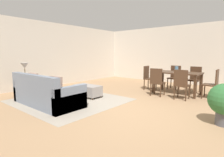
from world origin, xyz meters
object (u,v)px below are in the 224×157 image
dining_chair_near_right (181,83)px  vase_centerpiece (176,69)px  dining_chair_near_left (157,80)px  dining_chair_far_left (175,76)px  ottoman_table (88,90)px  table_lamp (25,66)px  couch (46,94)px  side_table (26,83)px  dining_chair_head_east (213,82)px  dining_chair_head_west (148,76)px  dining_chair_far_right (195,78)px  dining_table (177,75)px

dining_chair_near_right → vase_centerpiece: bearing=120.0°
dining_chair_near_left → dining_chair_far_left: bearing=91.1°
ottoman_table → table_lamp: (-1.57, -1.26, 0.77)m
couch → ottoman_table: (0.20, 1.35, -0.07)m
side_table → dining_chair_near_left: (3.24, 2.79, 0.07)m
couch → dining_chair_head_east: bearing=47.3°
couch → dining_chair_head_west: dining_chair_head_west is taller
side_table → dining_chair_far_right: dining_chair_far_right is taller
dining_table → vase_centerpiece: size_ratio=7.68×
dining_chair_near_left → dining_chair_head_west: 1.09m
table_lamp → dining_chair_head_east: 5.93m
dining_chair_near_left → side_table: bearing=-139.3°
vase_centerpiece → table_lamp: bearing=-134.7°
couch → dining_table: bearing=58.6°
table_lamp → vase_centerpiece: 5.07m
couch → dining_table: 4.31m
ottoman_table → dining_chair_head_east: size_ratio=0.98×
ottoman_table → dining_chair_head_west: size_ratio=0.98×
couch → dining_chair_head_east: dining_chair_head_east is taller
ottoman_table → couch: bearing=-98.3°
table_lamp → dining_chair_far_right: size_ratio=0.57×
dining_chair_far_left → vase_centerpiece: bearing=-66.2°
side_table → vase_centerpiece: (3.57, 3.60, 0.40)m
side_table → dining_table: size_ratio=0.38×
dining_table → dining_chair_near_right: dining_chair_near_right is taller
ottoman_table → table_lamp: bearing=-141.2°
side_table → couch: bearing=-3.7°
dining_chair_near_right → vase_centerpiece: vase_centerpiece is taller
vase_centerpiece → dining_chair_head_west: bearing=-179.3°
dining_table → dining_chair_head_east: (1.12, -0.03, -0.14)m
table_lamp → dining_chair_near_right: 4.93m
dining_chair_near_right → dining_chair_far_left: bearing=116.9°
dining_chair_far_left → dining_chair_head_east: size_ratio=1.00×
dining_table → dining_chair_near_left: (-0.37, -0.79, -0.14)m
couch → dining_chair_near_right: bearing=47.5°
couch → dining_chair_near_left: 3.43m
ottoman_table → dining_table: dining_table is taller
dining_chair_head_west → dining_chair_head_east: bearing=-0.9°
vase_centerpiece → dining_table: bearing=-26.2°
table_lamp → dining_chair_far_right: (3.98, 4.34, -0.47)m
dining_chair_far_left → couch: bearing=-112.1°
dining_chair_near_left → dining_chair_far_right: (0.74, 1.55, 0.00)m
dining_chair_far_right → ottoman_table: bearing=-128.0°
dining_chair_far_left → dining_chair_head_west: 1.09m
side_table → dining_chair_near_right: size_ratio=0.63×
dining_chair_near_right → dining_chair_head_east: 1.03m
dining_chair_head_east → vase_centerpiece: size_ratio=4.67×
dining_chair_far_left → dining_chair_far_right: same height
table_lamp → dining_chair_near_left: (3.24, 2.79, -0.47)m
dining_table → dining_chair_near_right: bearing=-61.8°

